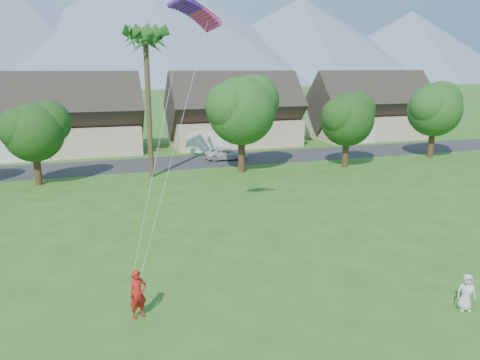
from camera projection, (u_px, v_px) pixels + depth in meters
name	position (u px, v px, depth m)	size (l,w,h in m)	color
street	(165.00, 163.00, 46.01)	(90.00, 7.00, 0.01)	#2D2D30
kite_flyer	(138.00, 294.00, 17.41)	(0.69, 0.45, 1.90)	#B51B14
watcher	(466.00, 292.00, 18.02)	(0.72, 0.47, 1.48)	silver
parked_car	(227.00, 154.00, 47.78)	(2.01, 4.36, 1.21)	silver
mountain_ridge	(115.00, 30.00, 251.28)	(540.00, 240.00, 70.00)	slate
houses_row	(155.00, 119.00, 53.67)	(72.75, 8.19, 8.86)	beige
tree_row	(160.00, 120.00, 38.90)	(62.27, 6.67, 8.45)	#47301C
fan_palm	(145.00, 34.00, 37.57)	(3.00, 3.00, 13.80)	#4C3D26
parafoil_kite	(196.00, 11.00, 22.00)	(2.86, 1.45, 0.50)	#5216AA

